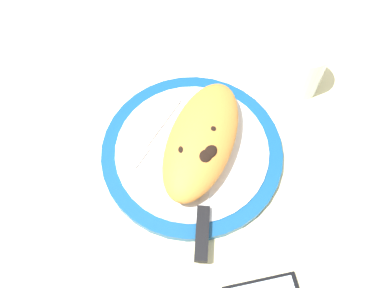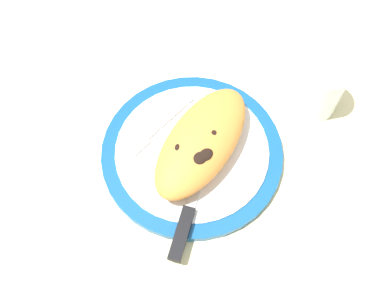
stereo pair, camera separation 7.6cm
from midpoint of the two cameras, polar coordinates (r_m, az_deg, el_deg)
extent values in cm
cube|color=beige|center=(80.28, 2.69, -2.02)|extent=(150.00, 150.00, 3.00)
cylinder|color=navy|center=(78.31, 2.75, -1.30)|extent=(30.70, 30.70, 1.40)
cylinder|color=white|center=(77.56, 2.78, -1.01)|extent=(25.92, 25.92, 0.30)
ellipsoid|color=orange|center=(74.86, 4.07, 0.03)|extent=(24.09, 13.21, 5.94)
ellipsoid|color=black|center=(71.02, 3.88, -1.83)|extent=(3.37, 3.20, 1.03)
ellipsoid|color=black|center=(72.85, 4.66, 1.18)|extent=(2.16, 1.78, 0.70)
ellipsoid|color=black|center=(71.77, 1.20, -0.66)|extent=(3.17, 2.83, 0.92)
ellipsoid|color=black|center=(72.97, 5.35, 1.13)|extent=(2.96, 2.89, 0.84)
ellipsoid|color=black|center=(71.33, 4.50, -1.46)|extent=(3.69, 3.53, 1.04)
cube|color=silver|center=(80.21, -0.14, 3.04)|extent=(11.24, 2.00, 0.40)
cube|color=silver|center=(77.65, -3.99, -0.46)|extent=(4.20, 2.58, 0.40)
cube|color=silver|center=(75.79, 4.05, -3.24)|extent=(14.22, 6.97, 0.40)
cube|color=black|center=(71.20, 1.81, -11.30)|extent=(8.74, 5.07, 1.20)
cylinder|color=silver|center=(83.96, 18.19, 6.25)|extent=(7.28, 7.28, 9.88)
cylinder|color=silver|center=(85.47, 17.83, 5.52)|extent=(6.69, 6.69, 5.62)
camera|label=1|loc=(0.04, -87.13, 5.29)|focal=43.19mm
camera|label=2|loc=(0.04, 92.87, -5.29)|focal=43.19mm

